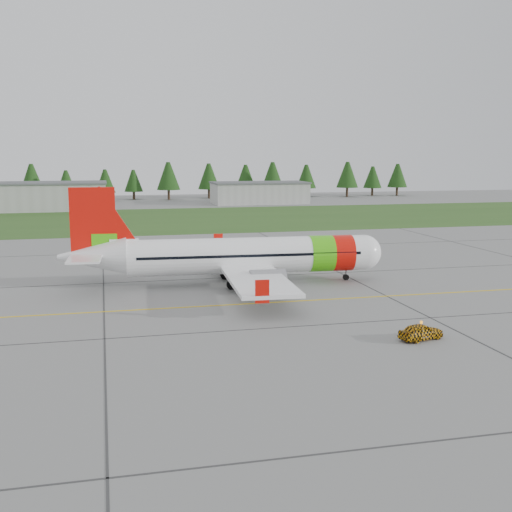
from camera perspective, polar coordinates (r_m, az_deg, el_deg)
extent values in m
plane|color=gray|center=(48.59, 4.77, -6.19)|extent=(320.00, 320.00, 0.00)
cylinder|color=white|center=(63.42, -0.63, 0.06)|extent=(23.94, 5.00, 3.56)
sphere|color=white|center=(66.37, 9.54, 0.34)|extent=(3.56, 3.56, 3.56)
cone|color=white|center=(62.74, -14.35, -0.03)|extent=(6.60, 3.95, 3.56)
cube|color=black|center=(66.42, 9.77, 0.61)|extent=(1.60, 2.46, 0.51)
cylinder|color=#4ACC0F|center=(65.00, 5.74, 0.23)|extent=(2.59, 3.78, 3.64)
cylinder|color=red|center=(65.62, 7.59, 0.28)|extent=(2.23, 3.76, 3.64)
cube|color=white|center=(63.51, -1.04, -0.85)|extent=(6.79, 29.50, 0.33)
cube|color=red|center=(77.55, -3.38, 1.32)|extent=(1.10, 0.23, 1.83)
cube|color=red|center=(49.20, 0.55, -3.17)|extent=(1.10, 0.23, 1.83)
cylinder|color=gray|center=(68.71, -0.56, -0.52)|extent=(3.40, 2.12, 1.92)
cylinder|color=gray|center=(58.97, 1.04, -2.12)|extent=(3.40, 2.12, 1.92)
cube|color=red|center=(62.33, -14.29, 2.76)|extent=(4.22, 0.58, 6.95)
cube|color=#4ACC0F|center=(62.51, -13.30, 0.95)|extent=(2.40, 0.53, 2.19)
cube|color=white|center=(62.74, -14.78, 0.17)|extent=(3.56, 10.67, 0.20)
cylinder|color=slate|center=(66.15, 8.00, -1.58)|extent=(0.16, 0.16, 1.28)
cylinder|color=black|center=(66.21, 7.99, -1.86)|extent=(0.64, 0.29, 0.62)
cylinder|color=slate|center=(66.04, -2.16, -1.32)|extent=(0.20, 0.20, 1.74)
cylinder|color=black|center=(66.07, -2.48, -1.66)|extent=(0.97, 0.47, 0.95)
cylinder|color=slate|center=(61.07, -1.51, -2.17)|extent=(0.20, 0.20, 1.74)
cylinder|color=black|center=(61.09, -1.84, -2.54)|extent=(0.97, 0.47, 0.95)
imported|color=#F9AD0D|center=(45.93, 14.50, -5.20)|extent=(1.46, 1.60, 3.35)
cube|color=#30561E|center=(127.99, -6.77, 3.28)|extent=(320.00, 50.00, 0.03)
cube|color=gold|center=(56.00, 2.21, -4.10)|extent=(120.00, 0.25, 0.02)
cube|color=#A8A8A3|center=(155.54, -19.12, 4.97)|extent=(32.00, 14.00, 6.00)
cube|color=#A8A8A3|center=(167.60, 0.30, 5.59)|extent=(24.00, 12.00, 5.20)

